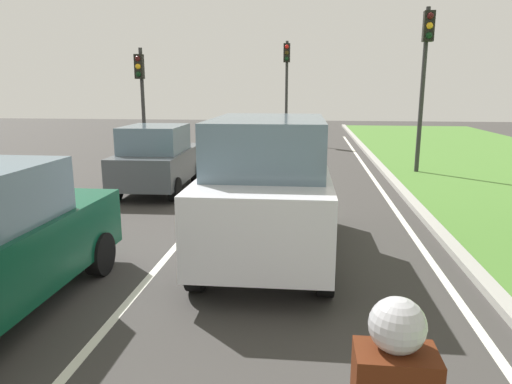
{
  "coord_description": "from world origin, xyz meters",
  "views": [
    {
      "loc": [
        1.6,
        2.36,
        2.72
      ],
      "look_at": [
        0.82,
        9.15,
        1.2
      ],
      "focal_mm": 32.65,
      "sensor_mm": 36.0,
      "label": 1
    }
  ],
  "objects_px": {
    "traffic_light_overhead_left": "(141,85)",
    "traffic_light_far_median": "(287,74)",
    "traffic_light_near_right": "(425,62)",
    "car_suv_ahead": "(269,187)",
    "car_hatchback_far": "(158,159)"
  },
  "relations": [
    {
      "from": "traffic_light_overhead_left",
      "to": "traffic_light_far_median",
      "type": "height_order",
      "value": "traffic_light_far_median"
    },
    {
      "from": "traffic_light_overhead_left",
      "to": "traffic_light_far_median",
      "type": "relative_size",
      "value": 0.84
    },
    {
      "from": "car_suv_ahead",
      "to": "traffic_light_near_right",
      "type": "height_order",
      "value": "traffic_light_near_right"
    },
    {
      "from": "traffic_light_far_median",
      "to": "car_suv_ahead",
      "type": "bearing_deg",
      "value": -88.04
    },
    {
      "from": "car_suv_ahead",
      "to": "traffic_light_overhead_left",
      "type": "relative_size",
      "value": 1.07
    },
    {
      "from": "traffic_light_overhead_left",
      "to": "car_hatchback_far",
      "type": "bearing_deg",
      "value": -66.62
    },
    {
      "from": "traffic_light_overhead_left",
      "to": "traffic_light_far_median",
      "type": "xyz_separation_m",
      "value": [
        5.22,
        6.39,
        0.59
      ]
    },
    {
      "from": "traffic_light_near_right",
      "to": "car_suv_ahead",
      "type": "bearing_deg",
      "value": -117.13
    },
    {
      "from": "car_hatchback_far",
      "to": "traffic_light_far_median",
      "type": "height_order",
      "value": "traffic_light_far_median"
    },
    {
      "from": "car_hatchback_far",
      "to": "car_suv_ahead",
      "type": "bearing_deg",
      "value": -55.71
    },
    {
      "from": "car_suv_ahead",
      "to": "traffic_light_near_right",
      "type": "bearing_deg",
      "value": 62.04
    },
    {
      "from": "car_suv_ahead",
      "to": "traffic_light_near_right",
      "type": "relative_size",
      "value": 0.87
    },
    {
      "from": "car_suv_ahead",
      "to": "traffic_light_overhead_left",
      "type": "distance_m",
      "value": 11.82
    },
    {
      "from": "car_suv_ahead",
      "to": "car_hatchback_far",
      "type": "bearing_deg",
      "value": 125.34
    },
    {
      "from": "traffic_light_near_right",
      "to": "traffic_light_overhead_left",
      "type": "relative_size",
      "value": 1.22
    }
  ]
}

